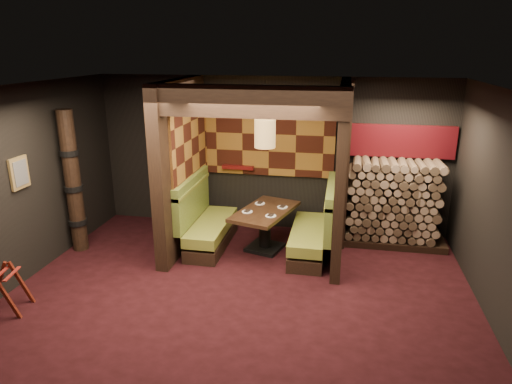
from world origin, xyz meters
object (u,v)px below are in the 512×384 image
object	(u,v)px
totem_column	(73,183)
booth_bench_left	(206,224)
dining_table	(265,223)
firewood_stack	(397,203)
booth_bench_right	(315,232)
luggage_rack	(3,288)
pendant_lamp	(265,133)

from	to	relation	value
totem_column	booth_bench_left	bearing A→B (deg)	14.75
dining_table	firewood_stack	bearing A→B (deg)	17.00
booth_bench_left	booth_bench_right	xyz separation A→B (m)	(1.89, 0.00, 0.00)
totem_column	firewood_stack	bearing A→B (deg)	13.19
totem_column	dining_table	bearing A→B (deg)	10.43
booth_bench_left	firewood_stack	world-z (taller)	firewood_stack
luggage_rack	totem_column	distance (m)	2.13
pendant_lamp	firewood_stack	bearing A→B (deg)	18.18
pendant_lamp	firewood_stack	world-z (taller)	pendant_lamp
booth_bench_left	booth_bench_right	bearing A→B (deg)	0.00
booth_bench_right	firewood_stack	xyz separation A→B (m)	(1.35, 0.70, 0.35)
booth_bench_left	pendant_lamp	bearing A→B (deg)	-1.26
booth_bench_right	totem_column	world-z (taller)	totem_column
luggage_rack	totem_column	xyz separation A→B (m)	(-0.08, 1.95, 0.86)
dining_table	booth_bench_right	bearing A→B (deg)	-1.83
pendant_lamp	totem_column	xyz separation A→B (m)	(-3.13, -0.53, -0.84)
dining_table	pendant_lamp	world-z (taller)	pendant_lamp
dining_table	firewood_stack	distance (m)	2.32
dining_table	totem_column	bearing A→B (deg)	-169.57
booth_bench_right	firewood_stack	bearing A→B (deg)	27.35
luggage_rack	totem_column	world-z (taller)	totem_column
luggage_rack	firewood_stack	bearing A→B (deg)	31.34
totem_column	pendant_lamp	bearing A→B (deg)	9.55
booth_bench_left	dining_table	xyz separation A→B (m)	(1.05, 0.03, 0.09)
pendant_lamp	booth_bench_right	bearing A→B (deg)	1.55
dining_table	totem_column	size ratio (longest dim) A/B	0.63
pendant_lamp	luggage_rack	xyz separation A→B (m)	(-3.05, -2.48, -1.70)
booth_bench_left	pendant_lamp	world-z (taller)	pendant_lamp
booth_bench_right	totem_column	distance (m)	4.10
pendant_lamp	booth_bench_left	bearing A→B (deg)	178.74
booth_bench_right	luggage_rack	size ratio (longest dim) A/B	2.38
booth_bench_left	luggage_rack	bearing A→B (deg)	-128.77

